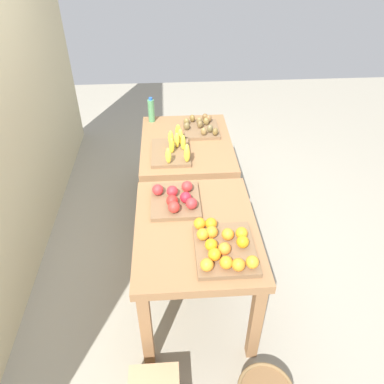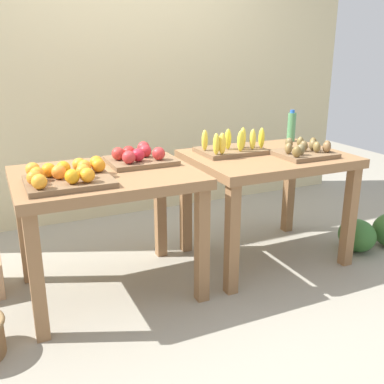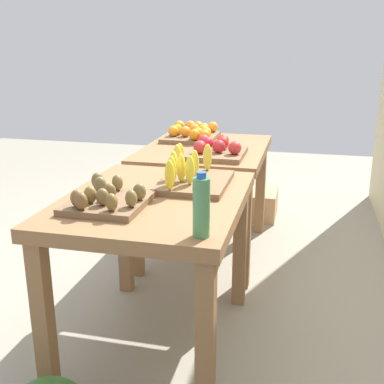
# 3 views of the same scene
# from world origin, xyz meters

# --- Properties ---
(ground_plane) EXTENTS (8.00, 8.00, 0.00)m
(ground_plane) POSITION_xyz_m (0.00, 0.00, 0.00)
(ground_plane) COLOR gray
(back_wall) EXTENTS (4.40, 0.12, 3.00)m
(back_wall) POSITION_xyz_m (0.00, 1.35, 1.50)
(back_wall) COLOR beige
(back_wall) RESTS_ON ground_plane
(display_table_left) EXTENTS (1.04, 0.80, 0.76)m
(display_table_left) POSITION_xyz_m (-0.56, 0.00, 0.65)
(display_table_left) COLOR olive
(display_table_left) RESTS_ON ground_plane
(display_table_right) EXTENTS (1.04, 0.80, 0.76)m
(display_table_right) POSITION_xyz_m (0.56, 0.00, 0.65)
(display_table_right) COLOR olive
(display_table_right) RESTS_ON ground_plane
(orange_bin) EXTENTS (0.46, 0.37, 0.11)m
(orange_bin) POSITION_xyz_m (-0.80, -0.14, 0.81)
(orange_bin) COLOR brown
(orange_bin) RESTS_ON display_table_left
(apple_bin) EXTENTS (0.40, 0.35, 0.11)m
(apple_bin) POSITION_xyz_m (-0.31, 0.12, 0.80)
(apple_bin) COLOR brown
(apple_bin) RESTS_ON display_table_left
(banana_crate) EXTENTS (0.45, 0.32, 0.17)m
(banana_crate) POSITION_xyz_m (0.35, 0.12, 0.81)
(banana_crate) COLOR brown
(banana_crate) RESTS_ON display_table_right
(kiwi_bin) EXTENTS (0.36, 0.33, 0.10)m
(kiwi_bin) POSITION_xyz_m (0.75, -0.15, 0.80)
(kiwi_bin) COLOR brown
(kiwi_bin) RESTS_ON display_table_right
(water_bottle) EXTENTS (0.06, 0.06, 0.24)m
(water_bottle) POSITION_xyz_m (0.98, 0.31, 0.88)
(water_bottle) COLOR #4C8C59
(water_bottle) RESTS_ON display_table_right
(watermelon_pile) EXTENTS (0.66, 0.40, 0.27)m
(watermelon_pile) POSITION_xyz_m (1.43, -0.24, 0.13)
(watermelon_pile) COLOR #34612A
(watermelon_pile) RESTS_ON ground_plane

